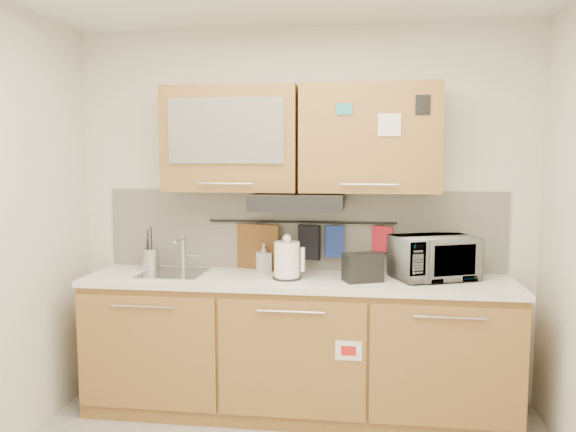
# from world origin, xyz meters

# --- Properties ---
(wall_back) EXTENTS (3.20, 0.00, 3.20)m
(wall_back) POSITION_xyz_m (0.00, 1.50, 1.30)
(wall_back) COLOR silver
(wall_back) RESTS_ON ground
(base_cabinet) EXTENTS (2.80, 0.64, 0.88)m
(base_cabinet) POSITION_xyz_m (0.00, 1.19, 0.41)
(base_cabinet) COLOR olive
(base_cabinet) RESTS_ON floor
(countertop) EXTENTS (2.82, 0.62, 0.04)m
(countertop) POSITION_xyz_m (0.00, 1.19, 0.90)
(countertop) COLOR white
(countertop) RESTS_ON base_cabinet
(backsplash) EXTENTS (2.80, 0.02, 0.56)m
(backsplash) POSITION_xyz_m (0.00, 1.49, 1.20)
(backsplash) COLOR silver
(backsplash) RESTS_ON countertop
(upper_cabinets) EXTENTS (1.82, 0.37, 0.70)m
(upper_cabinets) POSITION_xyz_m (-0.00, 1.32, 1.83)
(upper_cabinets) COLOR olive
(upper_cabinets) RESTS_ON wall_back
(range_hood) EXTENTS (0.60, 0.46, 0.10)m
(range_hood) POSITION_xyz_m (0.00, 1.25, 1.42)
(range_hood) COLOR black
(range_hood) RESTS_ON upper_cabinets
(sink) EXTENTS (0.42, 0.40, 0.26)m
(sink) POSITION_xyz_m (-0.85, 1.21, 0.92)
(sink) COLOR silver
(sink) RESTS_ON countertop
(utensil_rail) EXTENTS (1.30, 0.02, 0.02)m
(utensil_rail) POSITION_xyz_m (0.00, 1.45, 1.26)
(utensil_rail) COLOR black
(utensil_rail) RESTS_ON backsplash
(utensil_crock) EXTENTS (0.16, 0.16, 0.30)m
(utensil_crock) POSITION_xyz_m (-1.05, 1.32, 1.00)
(utensil_crock) COLOR #ABABAF
(utensil_crock) RESTS_ON countertop
(kettle) EXTENTS (0.21, 0.19, 0.29)m
(kettle) POSITION_xyz_m (-0.06, 1.15, 1.04)
(kettle) COLOR white
(kettle) RESTS_ON countertop
(toaster) EXTENTS (0.27, 0.22, 0.18)m
(toaster) POSITION_xyz_m (0.43, 1.14, 1.01)
(toaster) COLOR black
(toaster) RESTS_ON countertop
(microwave) EXTENTS (0.60, 0.52, 0.28)m
(microwave) POSITION_xyz_m (0.89, 1.28, 1.06)
(microwave) COLOR #999999
(microwave) RESTS_ON countertop
(soap_bottle) EXTENTS (0.12, 0.12, 0.20)m
(soap_bottle) POSITION_xyz_m (-0.25, 1.37, 1.02)
(soap_bottle) COLOR #999999
(soap_bottle) RESTS_ON countertop
(cutting_board) EXTENTS (0.32, 0.13, 0.41)m
(cutting_board) POSITION_xyz_m (-0.31, 1.44, 1.04)
(cutting_board) COLOR brown
(cutting_board) RESTS_ON utensil_rail
(oven_mitt) EXTENTS (0.14, 0.06, 0.22)m
(oven_mitt) POSITION_xyz_m (0.23, 1.44, 1.13)
(oven_mitt) COLOR #213898
(oven_mitt) RESTS_ON utensil_rail
(dark_pouch) EXTENTS (0.16, 0.09, 0.24)m
(dark_pouch) POSITION_xyz_m (0.06, 1.44, 1.12)
(dark_pouch) COLOR black
(dark_pouch) RESTS_ON utensil_rail
(pot_holder) EXTENTS (0.14, 0.08, 0.17)m
(pot_holder) POSITION_xyz_m (0.56, 1.44, 1.15)
(pot_holder) COLOR red
(pot_holder) RESTS_ON utensil_rail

